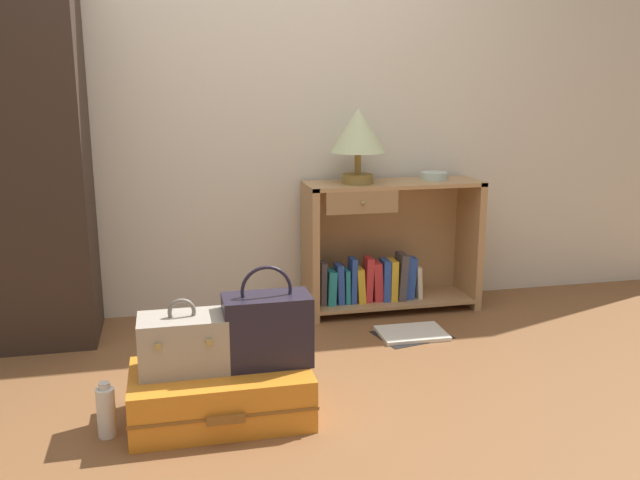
{
  "coord_description": "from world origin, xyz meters",
  "views": [
    {
      "loc": [
        -0.44,
        -2.31,
        1.29
      ],
      "look_at": [
        0.26,
        0.76,
        0.55
      ],
      "focal_mm": 38.27,
      "sensor_mm": 36.0,
      "label": 1
    }
  ],
  "objects_px": {
    "open_book_on_floor": "(412,334)",
    "bookshelf": "(386,250)",
    "bowl": "(434,176)",
    "suitcase_large": "(221,394)",
    "train_case": "(183,343)",
    "handbag": "(267,329)",
    "table_lamp": "(358,134)",
    "bottle": "(106,411)"
  },
  "relations": [
    {
      "from": "train_case",
      "to": "table_lamp",
      "type": "bearing_deg",
      "value": 47.19
    },
    {
      "from": "bookshelf",
      "to": "bottle",
      "type": "height_order",
      "value": "bookshelf"
    },
    {
      "from": "train_case",
      "to": "bowl",
      "type": "bearing_deg",
      "value": 37.44
    },
    {
      "from": "train_case",
      "to": "open_book_on_floor",
      "type": "height_order",
      "value": "train_case"
    },
    {
      "from": "train_case",
      "to": "open_book_on_floor",
      "type": "relative_size",
      "value": 0.82
    },
    {
      "from": "suitcase_large",
      "to": "handbag",
      "type": "bearing_deg",
      "value": 4.98
    },
    {
      "from": "table_lamp",
      "to": "suitcase_large",
      "type": "xyz_separation_m",
      "value": [
        -0.85,
        -1.09,
        -0.91
      ]
    },
    {
      "from": "bowl",
      "to": "bookshelf",
      "type": "bearing_deg",
      "value": -176.91
    },
    {
      "from": "bottle",
      "to": "open_book_on_floor",
      "type": "xyz_separation_m",
      "value": [
        1.46,
        0.72,
        -0.09
      ]
    },
    {
      "from": "bookshelf",
      "to": "train_case",
      "type": "distance_m",
      "value": 1.6
    },
    {
      "from": "bowl",
      "to": "suitcase_large",
      "type": "relative_size",
      "value": 0.22
    },
    {
      "from": "bookshelf",
      "to": "bowl",
      "type": "distance_m",
      "value": 0.5
    },
    {
      "from": "train_case",
      "to": "handbag",
      "type": "relative_size",
      "value": 0.84
    },
    {
      "from": "handbag",
      "to": "bottle",
      "type": "bearing_deg",
      "value": -174.32
    },
    {
      "from": "bookshelf",
      "to": "bottle",
      "type": "xyz_separation_m",
      "value": [
        -1.46,
        -1.17,
        -0.25
      ]
    },
    {
      "from": "train_case",
      "to": "bottle",
      "type": "xyz_separation_m",
      "value": [
        -0.29,
        -0.07,
        -0.22
      ]
    },
    {
      "from": "bowl",
      "to": "suitcase_large",
      "type": "distance_m",
      "value": 1.86
    },
    {
      "from": "bowl",
      "to": "suitcase_large",
      "type": "xyz_separation_m",
      "value": [
        -1.32,
        -1.14,
        -0.66
      ]
    },
    {
      "from": "bowl",
      "to": "bottle",
      "type": "height_order",
      "value": "bowl"
    },
    {
      "from": "table_lamp",
      "to": "train_case",
      "type": "height_order",
      "value": "table_lamp"
    },
    {
      "from": "suitcase_large",
      "to": "train_case",
      "type": "xyz_separation_m",
      "value": [
        -0.13,
        0.03,
        0.21
      ]
    },
    {
      "from": "table_lamp",
      "to": "handbag",
      "type": "bearing_deg",
      "value": -121.74
    },
    {
      "from": "table_lamp",
      "to": "suitcase_large",
      "type": "relative_size",
      "value": 0.58
    },
    {
      "from": "train_case",
      "to": "bottle",
      "type": "bearing_deg",
      "value": -166.28
    },
    {
      "from": "bottle",
      "to": "handbag",
      "type": "bearing_deg",
      "value": 5.68
    },
    {
      "from": "table_lamp",
      "to": "bowl",
      "type": "height_order",
      "value": "table_lamp"
    },
    {
      "from": "bookshelf",
      "to": "suitcase_large",
      "type": "height_order",
      "value": "bookshelf"
    },
    {
      "from": "table_lamp",
      "to": "bowl",
      "type": "relative_size",
      "value": 2.65
    },
    {
      "from": "open_book_on_floor",
      "to": "bookshelf",
      "type": "bearing_deg",
      "value": 90.61
    },
    {
      "from": "open_book_on_floor",
      "to": "suitcase_large",
      "type": "bearing_deg",
      "value": -146.9
    },
    {
      "from": "open_book_on_floor",
      "to": "handbag",
      "type": "bearing_deg",
      "value": -142.15
    },
    {
      "from": "suitcase_large",
      "to": "handbag",
      "type": "xyz_separation_m",
      "value": [
        0.19,
        0.02,
        0.25
      ]
    },
    {
      "from": "train_case",
      "to": "handbag",
      "type": "xyz_separation_m",
      "value": [
        0.32,
        -0.01,
        0.03
      ]
    },
    {
      "from": "bookshelf",
      "to": "train_case",
      "type": "relative_size",
      "value": 2.96
    },
    {
      "from": "open_book_on_floor",
      "to": "train_case",
      "type": "bearing_deg",
      "value": -150.97
    },
    {
      "from": "bowl",
      "to": "train_case",
      "type": "distance_m",
      "value": 1.88
    },
    {
      "from": "handbag",
      "to": "open_book_on_floor",
      "type": "distance_m",
      "value": 1.13
    },
    {
      "from": "bookshelf",
      "to": "suitcase_large",
      "type": "relative_size",
      "value": 1.42
    },
    {
      "from": "bowl",
      "to": "suitcase_large",
      "type": "height_order",
      "value": "bowl"
    },
    {
      "from": "train_case",
      "to": "bookshelf",
      "type": "bearing_deg",
      "value": 43.21
    },
    {
      "from": "table_lamp",
      "to": "train_case",
      "type": "bearing_deg",
      "value": -132.81
    },
    {
      "from": "table_lamp",
      "to": "open_book_on_floor",
      "type": "bearing_deg",
      "value": -66.07
    }
  ]
}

